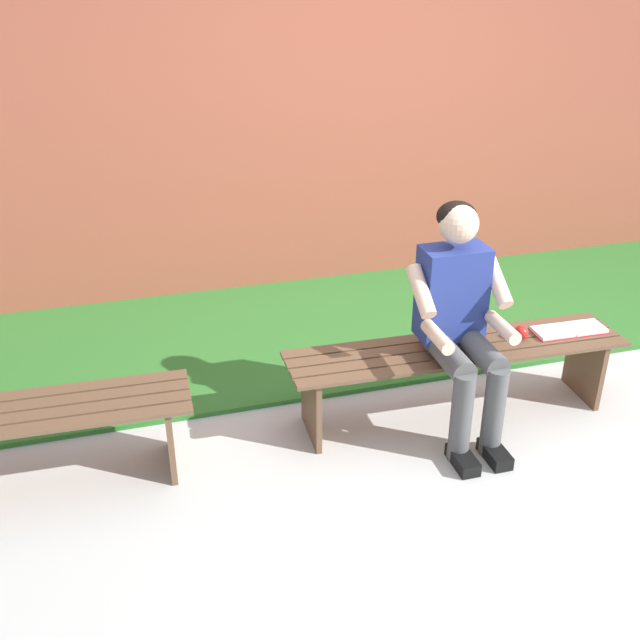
{
  "coord_description": "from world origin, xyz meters",
  "views": [
    {
      "loc": [
        1.66,
        3.13,
        2.36
      ],
      "look_at": [
        0.81,
        0.15,
        0.78
      ],
      "focal_mm": 41.32,
      "sensor_mm": 36.0,
      "label": 1
    }
  ],
  "objects": [
    {
      "name": "bench_near",
      "position": [
        0.0,
        0.0,
        0.34
      ],
      "size": [
        1.87,
        0.45,
        0.43
      ],
      "rotation": [
        0.0,
        0.0,
        -0.03
      ],
      "color": "brown",
      "rests_on": "ground"
    },
    {
      "name": "ground_plane",
      "position": [
        1.16,
        1.0,
        -0.02
      ],
      "size": [
        10.0,
        7.0,
        0.04
      ],
      "primitive_type": "cube",
      "color": "#B2B2AD"
    },
    {
      "name": "brick_wall",
      "position": [
        0.5,
        -2.1,
        1.42
      ],
      "size": [
        9.5,
        0.24,
        2.84
      ],
      "primitive_type": "cube",
      "color": "#9E4C38",
      "rests_on": "ground"
    },
    {
      "name": "person_seated",
      "position": [
        0.05,
        0.1,
        0.68
      ],
      "size": [
        0.5,
        0.69,
        1.24
      ],
      "color": "navy",
      "rests_on": "ground"
    },
    {
      "name": "grass_strip",
      "position": [
        1.16,
        -1.33,
        0.01
      ],
      "size": [
        9.0,
        1.97,
        0.03
      ],
      "primitive_type": "cube",
      "color": "#2D6B28",
      "rests_on": "ground"
    },
    {
      "name": "book_open",
      "position": [
        -0.67,
        0.01,
        0.44
      ],
      "size": [
        0.42,
        0.17,
        0.02
      ],
      "rotation": [
        0.0,
        0.0,
        -0.03
      ],
      "color": "white",
      "rests_on": "bench_near"
    },
    {
      "name": "apple",
      "position": [
        -0.37,
        0.01,
        0.47
      ],
      "size": [
        0.08,
        0.08,
        0.08
      ],
      "primitive_type": "sphere",
      "color": "red",
      "rests_on": "bench_near"
    },
    {
      "name": "bench_far",
      "position": [
        2.32,
        0.0,
        0.33
      ],
      "size": [
        1.78,
        0.44,
        0.43
      ],
      "rotation": [
        0.0,
        0.0,
        -0.03
      ],
      "color": "brown",
      "rests_on": "ground"
    }
  ]
}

